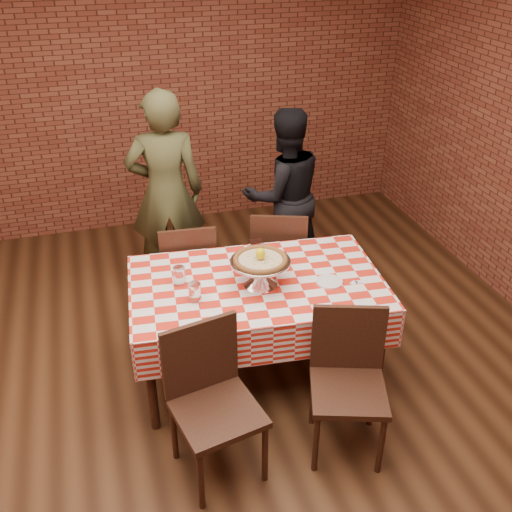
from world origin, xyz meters
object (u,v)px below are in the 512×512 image
(water_glass_left, at_px, (195,292))
(chair_far_right, at_px, (279,256))
(diner_olive, at_px, (166,193))
(diner_black, at_px, (284,195))
(chair_near_right, at_px, (348,390))
(pizza_stand, at_px, (260,273))
(water_glass_right, at_px, (179,276))
(table, at_px, (257,328))
(chair_far_left, at_px, (188,269))
(chair_near_left, at_px, (217,410))
(condiment_caddy, at_px, (256,249))
(pizza, at_px, (260,260))

(water_glass_left, distance_m, chair_far_right, 1.27)
(diner_olive, xyz_separation_m, diner_black, (1.00, -0.10, -0.10))
(chair_near_right, relative_size, diner_olive, 0.53)
(pizza_stand, distance_m, water_glass_right, 0.53)
(pizza_stand, bearing_deg, water_glass_left, -171.79)
(water_glass_right, bearing_deg, pizza_stand, -17.09)
(water_glass_left, bearing_deg, table, 13.22)
(diner_olive, bearing_deg, pizza_stand, 112.03)
(chair_far_left, xyz_separation_m, diner_olive, (-0.05, 0.57, 0.42))
(water_glass_left, xyz_separation_m, diner_olive, (0.05, 1.45, 0.05))
(pizza_stand, distance_m, diner_black, 1.42)
(pizza_stand, xyz_separation_m, chair_far_right, (0.40, 0.81, -0.39))
(chair_near_left, relative_size, chair_far_right, 1.03)
(water_glass_right, bearing_deg, chair_far_left, 76.36)
(table, distance_m, chair_near_right, 0.90)
(chair_near_left, bearing_deg, diner_olive, 76.15)
(water_glass_right, height_order, chair_near_left, chair_near_left)
(water_glass_right, distance_m, diner_olive, 1.24)
(table, distance_m, pizza_stand, 0.47)
(chair_far_left, bearing_deg, table, 117.83)
(chair_far_left, bearing_deg, chair_near_right, 116.52)
(chair_near_left, bearing_deg, condiment_caddy, 51.52)
(chair_far_left, relative_size, diner_olive, 0.52)
(chair_near_left, height_order, diner_olive, diner_olive)
(condiment_caddy, xyz_separation_m, chair_far_right, (0.33, 0.46, -0.37))
(table, height_order, diner_black, diner_black)
(pizza, distance_m, water_glass_right, 0.54)
(table, relative_size, chair_near_right, 1.81)
(chair_near_left, relative_size, diner_olive, 0.54)
(pizza_stand, height_order, water_glass_right, pizza_stand)
(water_glass_left, xyz_separation_m, water_glass_right, (-0.06, 0.22, 0.00))
(table, relative_size, chair_far_right, 1.81)
(chair_far_right, distance_m, diner_olive, 1.07)
(condiment_caddy, height_order, chair_near_right, chair_near_right)
(table, height_order, water_glass_right, water_glass_right)
(pizza_stand, xyz_separation_m, diner_black, (0.60, 1.29, -0.08))
(pizza, xyz_separation_m, diner_olive, (-0.40, 1.39, -0.08))
(table, relative_size, pizza_stand, 4.12)
(water_glass_right, relative_size, chair_far_right, 0.14)
(water_glass_left, xyz_separation_m, condiment_caddy, (0.52, 0.41, 0.00))
(pizza, relative_size, condiment_caddy, 2.69)
(table, relative_size, water_glass_right, 13.27)
(pizza_stand, bearing_deg, water_glass_right, 162.91)
(water_glass_left, bearing_deg, water_glass_right, 104.82)
(water_glass_right, xyz_separation_m, chair_far_right, (0.91, 0.65, -0.36))
(chair_near_left, bearing_deg, chair_far_right, 48.72)
(pizza, bearing_deg, diner_black, 64.87)
(pizza_stand, bearing_deg, table, 109.34)
(chair_near_right, distance_m, diner_olive, 2.33)
(water_glass_left, bearing_deg, chair_far_right, 45.57)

